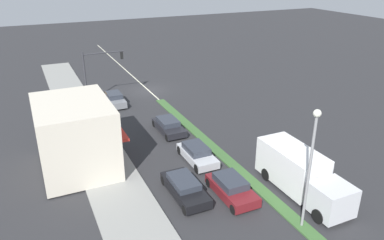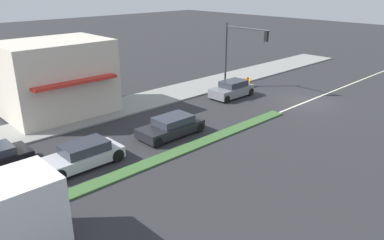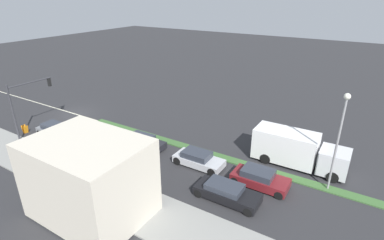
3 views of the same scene
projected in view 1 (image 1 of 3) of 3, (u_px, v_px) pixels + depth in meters
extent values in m
plane|color=#2B2B2D|center=(219.00, 153.00, 30.81)|extent=(160.00, 160.00, 0.00)
cube|color=gray|center=(112.00, 180.00, 26.88)|extent=(4.00, 73.00, 0.12)
cube|color=#3D6633|center=(288.00, 214.00, 23.26)|extent=(0.90, 46.00, 0.10)
cube|color=beige|center=(149.00, 90.00, 45.85)|extent=(0.16, 60.00, 0.01)
cube|color=beige|center=(75.00, 135.00, 27.61)|extent=(5.26, 7.17, 5.17)
cube|color=red|center=(115.00, 126.00, 28.68)|extent=(0.70, 5.74, 0.20)
cylinder|color=#333338|center=(85.00, 78.00, 40.69)|extent=(0.18, 0.18, 5.60)
cylinder|color=#333338|center=(104.00, 53.00, 40.59)|extent=(4.50, 0.12, 0.12)
cube|color=black|center=(122.00, 55.00, 41.52)|extent=(0.28, 0.24, 0.84)
sphere|color=red|center=(121.00, 53.00, 41.52)|extent=(0.18, 0.18, 0.18)
sphere|color=gold|center=(121.00, 55.00, 41.62)|extent=(0.18, 0.18, 0.18)
sphere|color=green|center=(122.00, 57.00, 41.73)|extent=(0.18, 0.18, 0.18)
cylinder|color=gray|center=(309.00, 174.00, 20.85)|extent=(0.16, 0.16, 7.00)
sphere|color=silver|center=(317.00, 113.00, 19.43)|extent=(0.44, 0.44, 0.44)
cylinder|color=#282D42|center=(91.00, 142.00, 31.60)|extent=(0.26, 0.26, 0.80)
cylinder|color=maroon|center=(90.00, 134.00, 31.32)|extent=(0.34, 0.34, 0.64)
sphere|color=tan|center=(90.00, 129.00, 31.15)|extent=(0.22, 0.22, 0.22)
cube|color=orange|center=(98.00, 93.00, 43.48)|extent=(0.45, 0.21, 0.84)
cube|color=orange|center=(98.00, 94.00, 43.21)|extent=(0.45, 0.21, 0.84)
cube|color=silver|center=(332.00, 199.00, 22.70)|extent=(2.28, 2.20, 1.90)
cube|color=white|center=(291.00, 165.00, 25.78)|extent=(2.40, 5.10, 2.60)
cylinder|color=black|center=(345.00, 207.00, 23.25)|extent=(0.28, 0.90, 0.90)
cylinder|color=black|center=(318.00, 216.00, 22.41)|extent=(0.28, 0.90, 0.90)
cylinder|color=black|center=(291.00, 168.00, 27.68)|extent=(0.28, 0.90, 0.90)
cylinder|color=black|center=(267.00, 174.00, 26.84)|extent=(0.28, 0.90, 0.90)
cube|color=black|center=(185.00, 189.00, 25.00)|extent=(1.83, 4.58, 0.62)
cube|color=#2D333D|center=(184.00, 181.00, 24.99)|extent=(1.55, 2.52, 0.41)
cylinder|color=black|center=(209.00, 204.00, 23.81)|extent=(0.22, 0.64, 0.64)
cylinder|color=black|center=(185.00, 210.00, 23.18)|extent=(0.22, 0.64, 0.64)
cylinder|color=black|center=(185.00, 175.00, 26.95)|extent=(0.22, 0.64, 0.64)
cylinder|color=black|center=(164.00, 181.00, 26.32)|extent=(0.22, 0.64, 0.64)
cube|color=maroon|center=(232.00, 190.00, 24.92)|extent=(1.89, 4.20, 0.64)
cube|color=#2D333D|center=(231.00, 181.00, 24.88)|extent=(1.61, 2.31, 0.50)
cylinder|color=black|center=(257.00, 203.00, 23.91)|extent=(0.22, 0.64, 0.64)
cylinder|color=black|center=(234.00, 209.00, 23.25)|extent=(0.22, 0.64, 0.64)
cylinder|color=black|center=(230.00, 177.00, 26.73)|extent=(0.22, 0.64, 0.64)
cylinder|color=black|center=(209.00, 183.00, 26.07)|extent=(0.22, 0.64, 0.64)
cube|color=black|center=(169.00, 127.00, 34.46)|extent=(1.86, 4.23, 0.58)
cube|color=#2D333D|center=(168.00, 121.00, 34.43)|extent=(1.58, 2.33, 0.46)
cylinder|color=black|center=(185.00, 134.00, 33.41)|extent=(0.22, 0.62, 0.62)
cylinder|color=black|center=(167.00, 138.00, 32.76)|extent=(0.22, 0.62, 0.62)
cylinder|color=black|center=(170.00, 121.00, 36.27)|extent=(0.22, 0.62, 0.62)
cylinder|color=black|center=(154.00, 124.00, 35.63)|extent=(0.22, 0.62, 0.62)
cube|color=slate|center=(115.00, 101.00, 40.91)|extent=(1.74, 3.87, 0.70)
cube|color=#2D333D|center=(114.00, 95.00, 40.84)|extent=(1.48, 2.13, 0.50)
cylinder|color=black|center=(126.00, 106.00, 40.01)|extent=(0.22, 0.63, 0.63)
cylinder|color=black|center=(111.00, 108.00, 39.42)|extent=(0.22, 0.63, 0.63)
cylinder|color=black|center=(118.00, 97.00, 42.56)|extent=(0.22, 0.63, 0.63)
cylinder|color=black|center=(105.00, 99.00, 41.96)|extent=(0.22, 0.63, 0.63)
cube|color=#B7BABF|center=(197.00, 155.00, 29.38)|extent=(1.79, 4.22, 0.58)
cube|color=#2D333D|center=(196.00, 148.00, 29.35)|extent=(1.52, 2.32, 0.50)
cylinder|color=black|center=(216.00, 164.00, 28.37)|extent=(0.22, 0.72, 0.72)
cylinder|color=black|center=(197.00, 169.00, 27.75)|extent=(0.22, 0.72, 0.72)
cylinder|color=black|center=(197.00, 146.00, 31.11)|extent=(0.22, 0.72, 0.72)
cylinder|color=black|center=(180.00, 150.00, 30.50)|extent=(0.22, 0.72, 0.72)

